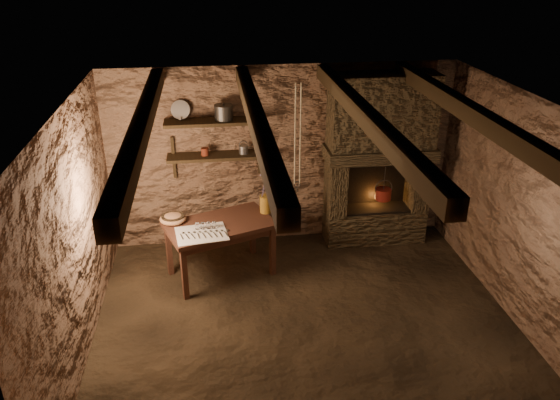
{
  "coord_description": "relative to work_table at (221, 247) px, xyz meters",
  "views": [
    {
      "loc": [
        -0.91,
        -4.69,
        3.73
      ],
      "look_at": [
        -0.17,
        0.9,
        1.08
      ],
      "focal_mm": 35.0,
      "sensor_mm": 36.0,
      "label": 1
    }
  ],
  "objects": [
    {
      "name": "stoneware_jug",
      "position": [
        0.58,
        0.22,
        0.54
      ],
      "size": [
        0.17,
        0.17,
        0.5
      ],
      "rotation": [
        0.0,
        0.0,
        -0.24
      ],
      "color": "olive",
      "rests_on": "work_table"
    },
    {
      "name": "small_kettle",
      "position": [
        0.36,
        0.71,
        0.99
      ],
      "size": [
        0.18,
        0.15,
        0.17
      ],
      "primitive_type": null,
      "rotation": [
        0.0,
        0.0,
        0.24
      ],
      "color": "gray",
      "rests_on": "shelf_lower"
    },
    {
      "name": "beam_mid_left",
      "position": [
        0.37,
        -1.13,
        1.93
      ],
      "size": [
        0.14,
        3.95,
        0.16
      ],
      "primitive_type": "cube",
      "color": "black",
      "rests_on": "ceiling"
    },
    {
      "name": "pewter_cutlery_row",
      "position": [
        -0.21,
        -0.27,
        0.34
      ],
      "size": [
        0.5,
        0.25,
        0.01
      ],
      "primitive_type": null,
      "rotation": [
        0.0,
        0.0,
        0.13
      ],
      "color": "gray",
      "rests_on": "linen_cloth"
    },
    {
      "name": "beam_far_right",
      "position": [
        2.37,
        -1.13,
        1.93
      ],
      "size": [
        0.14,
        3.95,
        0.16
      ],
      "primitive_type": "cube",
      "color": "black",
      "rests_on": "ceiling"
    },
    {
      "name": "beam_far_left",
      "position": [
        -0.63,
        -1.13,
        1.93
      ],
      "size": [
        0.14,
        3.95,
        0.16
      ],
      "primitive_type": "cube",
      "color": "black",
      "rests_on": "ceiling"
    },
    {
      "name": "beam_mid_right",
      "position": [
        1.37,
        -1.13,
        1.93
      ],
      "size": [
        0.14,
        3.95,
        0.16
      ],
      "primitive_type": "cube",
      "color": "black",
      "rests_on": "ceiling"
    },
    {
      "name": "red_pot",
      "position": [
        2.21,
        0.59,
        0.32
      ],
      "size": [
        0.28,
        0.28,
        0.54
      ],
      "rotation": [
        0.0,
        0.0,
        0.39
      ],
      "color": "maroon",
      "rests_on": "hearth"
    },
    {
      "name": "floor",
      "position": [
        0.87,
        -1.13,
        -0.38
      ],
      "size": [
        4.5,
        4.5,
        0.0
      ],
      "primitive_type": "plane",
      "color": "black",
      "rests_on": "ground"
    },
    {
      "name": "linen_cloth",
      "position": [
        -0.21,
        -0.25,
        0.33
      ],
      "size": [
        0.63,
        0.54,
        0.01
      ],
      "primitive_type": "cube",
      "rotation": [
        0.0,
        0.0,
        0.13
      ],
      "color": "silver",
      "rests_on": "work_table"
    },
    {
      "name": "tin_pan",
      "position": [
        -0.39,
        0.81,
        1.5
      ],
      "size": [
        0.25,
        0.15,
        0.24
      ],
      "primitive_type": "cylinder",
      "rotation": [
        1.26,
        0.0,
        -0.2
      ],
      "color": "gray",
      "rests_on": "shelf_upper"
    },
    {
      "name": "drinking_glasses",
      "position": [
        -0.19,
        -0.14,
        0.37
      ],
      "size": [
        0.19,
        0.06,
        0.07
      ],
      "primitive_type": null,
      "color": "white",
      "rests_on": "linen_cloth"
    },
    {
      "name": "shelf_lower",
      "position": [
        0.02,
        0.71,
        0.92
      ],
      "size": [
        1.25,
        0.3,
        0.04
      ],
      "primitive_type": "cube",
      "color": "black",
      "rests_on": "back_wall"
    },
    {
      "name": "work_table",
      "position": [
        0.0,
        0.0,
        0.0
      ],
      "size": [
        1.42,
        1.1,
        0.71
      ],
      "rotation": [
        0.0,
        0.0,
        0.35
      ],
      "color": "#321A11",
      "rests_on": "floor"
    },
    {
      "name": "back_wall",
      "position": [
        0.87,
        0.87,
        0.82
      ],
      "size": [
        4.5,
        0.04,
        2.4
      ],
      "primitive_type": "cube",
      "color": "brown",
      "rests_on": "floor"
    },
    {
      "name": "right_wall",
      "position": [
        3.12,
        -1.13,
        0.82
      ],
      "size": [
        0.04,
        4.0,
        2.4
      ],
      "primitive_type": "cube",
      "color": "brown",
      "rests_on": "floor"
    },
    {
      "name": "hanging_ropes",
      "position": [
        0.92,
        -0.08,
        1.42
      ],
      "size": [
        0.08,
        0.08,
        1.2
      ],
      "primitive_type": null,
      "color": "tan",
      "rests_on": "ceiling"
    },
    {
      "name": "wooden_bowl",
      "position": [
        -0.55,
        0.11,
        0.37
      ],
      "size": [
        0.41,
        0.41,
        0.11
      ],
      "primitive_type": "ellipsoid",
      "rotation": [
        0.0,
        0.0,
        0.37
      ],
      "color": "#A36E46",
      "rests_on": "work_table"
    },
    {
      "name": "left_wall",
      "position": [
        -1.38,
        -1.13,
        0.82
      ],
      "size": [
        0.04,
        4.0,
        2.4
      ],
      "primitive_type": "cube",
      "color": "brown",
      "rests_on": "floor"
    },
    {
      "name": "ceiling",
      "position": [
        0.87,
        -1.13,
        2.02
      ],
      "size": [
        4.5,
        4.0,
        0.04
      ],
      "primitive_type": "cube",
      "color": "black",
      "rests_on": "back_wall"
    },
    {
      "name": "hearth",
      "position": [
        2.12,
        0.64,
        0.84
      ],
      "size": [
        1.43,
        0.51,
        2.3
      ],
      "color": "#322719",
      "rests_on": "floor"
    },
    {
      "name": "iron_stockpot",
      "position": [
        0.13,
        0.71,
        1.47
      ],
      "size": [
        0.27,
        0.27,
        0.17
      ],
      "primitive_type": "cylinder",
      "rotation": [
        0.0,
        0.0,
        0.22
      ],
      "color": "#32302C",
      "rests_on": "shelf_upper"
    },
    {
      "name": "front_wall",
      "position": [
        0.87,
        -3.13,
        0.82
      ],
      "size": [
        4.5,
        0.04,
        2.4
      ],
      "primitive_type": "cube",
      "color": "brown",
      "rests_on": "floor"
    },
    {
      "name": "rusty_tin",
      "position": [
        -0.13,
        0.71,
        0.98
      ],
      "size": [
        0.1,
        0.1,
        0.09
      ],
      "primitive_type": "cylinder",
      "rotation": [
        0.0,
        0.0,
        0.05
      ],
      "color": "#5E1F12",
      "rests_on": "shelf_lower"
    },
    {
      "name": "shelf_upper",
      "position": [
        0.02,
        0.71,
        1.37
      ],
      "size": [
        1.25,
        0.3,
        0.04
      ],
      "primitive_type": "cube",
      "color": "black",
      "rests_on": "back_wall"
    }
  ]
}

